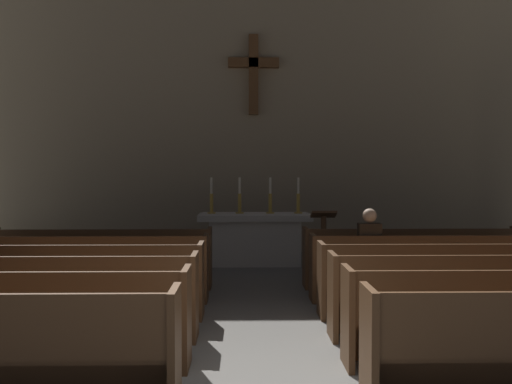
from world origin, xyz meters
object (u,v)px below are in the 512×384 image
object	(u,v)px
pew_left_row_6	(101,258)
lectern	(324,244)
lone_worshipper	(368,252)
pew_right_row_5	(431,267)
pew_right_row_4	(455,279)
candlestick_outer_right	(298,202)
pew_right_row_6	(412,257)
altar	(255,238)
pew_left_row_4	(65,281)
pew_left_row_2	(4,319)
pew_left_row_3	(39,297)
candlestick_inner_left	(240,202)
candlestick_inner_right	(270,202)
candlestick_outer_left	(211,202)
pew_right_row_3	(485,295)
pew_left_row_5	(85,268)

from	to	relation	value
pew_left_row_6	lectern	size ratio (longest dim) A/B	2.99
lone_worshipper	pew_right_row_5	bearing A→B (deg)	-2.45
pew_right_row_4	lectern	distance (m)	3.34
candlestick_outer_right	pew_right_row_6	bearing A→B (deg)	-55.51
pew_right_row_4	altar	size ratio (longest dim) A/B	1.57
pew_left_row_4	lectern	bearing A→B (deg)	40.24
pew_left_row_2	pew_left_row_3	size ratio (longest dim) A/B	1.00
pew_right_row_5	candlestick_inner_left	distance (m)	4.38
pew_left_row_6	candlestick_inner_right	xyz separation A→B (m)	(2.76, 2.34, 0.76)
candlestick_inner_right	pew_left_row_3	bearing A→B (deg)	-117.66
lectern	lone_worshipper	distance (m)	2.11
candlestick_outer_right	candlestick_outer_left	bearing A→B (deg)	180.00
pew_right_row_4	candlestick_inner_left	world-z (taller)	candlestick_inner_left
pew_right_row_3	pew_right_row_6	bearing A→B (deg)	90.00
candlestick_outer_right	pew_left_row_5	bearing A→B (deg)	-134.94
pew_right_row_3	lectern	xyz separation A→B (m)	(-1.27, 4.06, 0.07)
candlestick_outer_right	lone_worshipper	xyz separation A→B (m)	(0.71, -3.28, -0.54)
pew_left_row_2	pew_right_row_5	distance (m)	5.72
pew_left_row_3	pew_right_row_3	distance (m)	4.92
pew_left_row_2	candlestick_inner_right	bearing A→B (deg)	66.14
pew_left_row_6	candlestick_inner_left	xyz separation A→B (m)	(2.16, 2.34, 0.76)
lone_worshipper	pew_left_row_5	bearing A→B (deg)	-179.45
pew_right_row_5	pew_right_row_6	world-z (taller)	same
candlestick_inner_left	candlestick_inner_right	xyz separation A→B (m)	(0.60, 0.00, 0.00)
pew_left_row_5	pew_right_row_3	bearing A→B (deg)	-21.61
pew_left_row_5	pew_right_row_4	size ratio (longest dim) A/B	1.00
pew_left_row_3	pew_left_row_2	bearing A→B (deg)	-90.00
altar	lone_worshipper	distance (m)	3.63
pew_left_row_4	candlestick_outer_right	distance (m)	5.47
pew_left_row_5	pew_right_row_3	distance (m)	5.29
pew_right_row_5	lone_worshipper	bearing A→B (deg)	177.55
pew_right_row_6	pew_left_row_5	bearing A→B (deg)	-168.79
pew_right_row_5	candlestick_outer_left	size ratio (longest dim) A/B	4.89
pew_left_row_5	altar	xyz separation A→B (m)	(2.46, 3.32, 0.06)
lone_worshipper	lectern	bearing A→B (deg)	100.03
pew_right_row_6	lone_worshipper	distance (m)	1.31
pew_right_row_5	lectern	xyz separation A→B (m)	(-1.27, 2.12, 0.07)
pew_right_row_3	pew_right_row_6	distance (m)	2.92
altar	pew_left_row_4	bearing A→B (deg)	-119.82
pew_right_row_4	lone_worshipper	xyz separation A→B (m)	(-0.90, 1.01, 0.22)
pew_right_row_6	candlestick_inner_right	world-z (taller)	candlestick_inner_right
candlestick_inner_left	candlestick_outer_right	world-z (taller)	same
pew_left_row_5	altar	world-z (taller)	altar
pew_right_row_5	pew_right_row_6	bearing A→B (deg)	90.00
pew_left_row_4	pew_left_row_5	bearing A→B (deg)	90.00
pew_left_row_4	candlestick_inner_left	xyz separation A→B (m)	(2.16, 4.29, 0.76)
candlestick_inner_right	candlestick_outer_left	bearing A→B (deg)	180.00
pew_left_row_6	lone_worshipper	xyz separation A→B (m)	(4.02, -0.94, 0.22)
pew_left_row_5	pew_left_row_6	size ratio (longest dim) A/B	1.00
candlestick_outer_left	lone_worshipper	size ratio (longest dim) A/B	0.53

